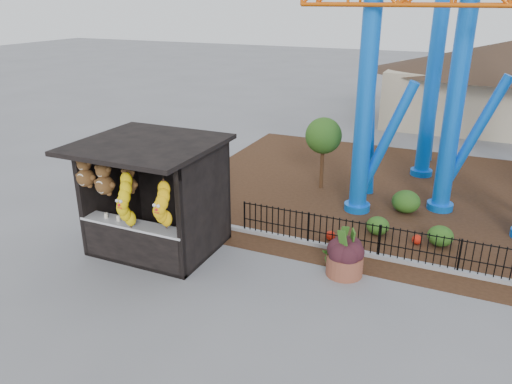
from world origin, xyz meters
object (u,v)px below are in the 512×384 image
at_px(prize_booth, 150,200).
at_px(roller_coaster, 512,3).
at_px(terracotta_planter, 345,265).
at_px(potted_plant, 335,256).

height_order(prize_booth, roller_coaster, roller_coaster).
relative_size(prize_booth, roller_coaster, 0.32).
height_order(terracotta_planter, potted_plant, potted_plant).
bearing_deg(terracotta_planter, prize_booth, -169.93).
relative_size(prize_booth, potted_plant, 4.35).
bearing_deg(roller_coaster, terracotta_planter, -114.72).
height_order(prize_booth, potted_plant, prize_booth).
xyz_separation_m(roller_coaster, terracotta_planter, (-2.95, -6.41, -6.17)).
xyz_separation_m(roller_coaster, potted_plant, (-3.23, -6.28, -6.04)).
xyz_separation_m(prize_booth, roller_coaster, (8.13, 7.33, 4.91)).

